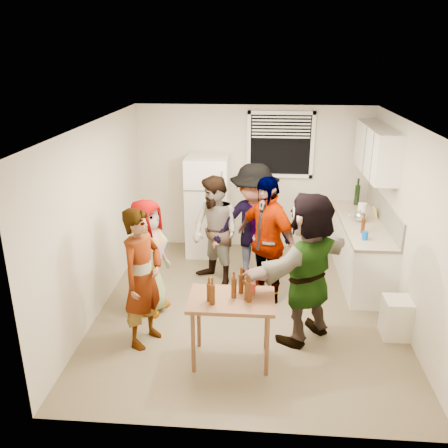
# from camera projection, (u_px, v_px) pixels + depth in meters

# --- Properties ---
(room) EXTENTS (4.00, 4.50, 2.50)m
(room) POSITION_uv_depth(u_px,v_px,m) (247.00, 308.00, 6.53)
(room) COLOR beige
(room) RESTS_ON ground
(window) EXTENTS (1.12, 0.10, 1.06)m
(window) POSITION_uv_depth(u_px,v_px,m) (280.00, 145.00, 7.93)
(window) COLOR white
(window) RESTS_ON room
(refrigerator) EXTENTS (0.70, 0.70, 1.70)m
(refrigerator) POSITION_uv_depth(u_px,v_px,m) (208.00, 206.00, 8.05)
(refrigerator) COLOR white
(refrigerator) RESTS_ON ground
(counter_lower) EXTENTS (0.60, 2.20, 0.86)m
(counter_lower) POSITION_uv_depth(u_px,v_px,m) (360.00, 250.00, 7.33)
(counter_lower) COLOR white
(counter_lower) RESTS_ON ground
(countertop) EXTENTS (0.64, 2.22, 0.04)m
(countertop) POSITION_uv_depth(u_px,v_px,m) (363.00, 223.00, 7.18)
(countertop) COLOR beige
(countertop) RESTS_ON counter_lower
(backsplash) EXTENTS (0.03, 2.20, 0.36)m
(backsplash) POSITION_uv_depth(u_px,v_px,m) (384.00, 211.00, 7.09)
(backsplash) COLOR #B7B3A7
(backsplash) RESTS_ON countertop
(upper_cabinets) EXTENTS (0.34, 1.60, 0.70)m
(upper_cabinets) POSITION_uv_depth(u_px,v_px,m) (377.00, 151.00, 6.99)
(upper_cabinets) COLOR white
(upper_cabinets) RESTS_ON room
(kettle) EXTENTS (0.27, 0.24, 0.20)m
(kettle) POSITION_uv_depth(u_px,v_px,m) (359.00, 221.00, 7.19)
(kettle) COLOR silver
(kettle) RESTS_ON countertop
(paper_towel) EXTENTS (0.13, 0.13, 0.28)m
(paper_towel) POSITION_uv_depth(u_px,v_px,m) (361.00, 220.00, 7.23)
(paper_towel) COLOR white
(paper_towel) RESTS_ON countertop
(wine_bottle) EXTENTS (0.08, 0.08, 0.33)m
(wine_bottle) POSITION_uv_depth(u_px,v_px,m) (356.00, 205.00, 7.97)
(wine_bottle) COLOR black
(wine_bottle) RESTS_ON countertop
(beer_bottle_counter) EXTENTS (0.05, 0.05, 0.21)m
(beer_bottle_counter) POSITION_uv_depth(u_px,v_px,m) (362.00, 233.00, 6.74)
(beer_bottle_counter) COLOR #47230C
(beer_bottle_counter) RESTS_ON countertop
(blue_cup) EXTENTS (0.09, 0.09, 0.11)m
(blue_cup) POSITION_uv_depth(u_px,v_px,m) (365.00, 240.00, 6.50)
(blue_cup) COLOR blue
(blue_cup) RESTS_ON countertop
(picture_frame) EXTENTS (0.02, 0.18, 0.15)m
(picture_frame) POSITION_uv_depth(u_px,v_px,m) (375.00, 212.00, 7.35)
(picture_frame) COLOR #F9E961
(picture_frame) RESTS_ON countertop
(trash_bin) EXTENTS (0.35, 0.35, 0.51)m
(trash_bin) POSITION_uv_depth(u_px,v_px,m) (397.00, 318.00, 5.82)
(trash_bin) COLOR silver
(trash_bin) RESTS_ON ground
(serving_table) EXTENTS (0.94, 0.63, 0.80)m
(serving_table) POSITION_uv_depth(u_px,v_px,m) (231.00, 360.00, 5.45)
(serving_table) COLOR brown
(serving_table) RESTS_ON ground
(beer_bottle_table) EXTENTS (0.05, 0.05, 0.21)m
(beer_bottle_table) POSITION_uv_depth(u_px,v_px,m) (209.00, 300.00, 5.13)
(beer_bottle_table) COLOR #47230C
(beer_bottle_table) RESTS_ON serving_table
(red_cup) EXTENTS (0.08, 0.08, 0.11)m
(red_cup) POSITION_uv_depth(u_px,v_px,m) (252.00, 293.00, 5.29)
(red_cup) COLOR red
(red_cup) RESTS_ON serving_table
(guest_grey) EXTENTS (1.74, 1.24, 0.50)m
(guest_grey) POSITION_uv_depth(u_px,v_px,m) (151.00, 309.00, 6.51)
(guest_grey) COLOR gray
(guest_grey) RESTS_ON ground
(guest_stripe) EXTENTS (1.81, 1.26, 0.41)m
(guest_stripe) POSITION_uv_depth(u_px,v_px,m) (147.00, 341.00, 5.80)
(guest_stripe) COLOR #141933
(guest_stripe) RESTS_ON ground
(guest_back_left) EXTENTS (1.73, 1.76, 0.63)m
(guest_back_left) POSITION_uv_depth(u_px,v_px,m) (216.00, 283.00, 7.24)
(guest_back_left) COLOR brown
(guest_back_left) RESTS_ON ground
(guest_back_right) EXTENTS (1.25, 1.90, 0.69)m
(guest_back_right) POSITION_uv_depth(u_px,v_px,m) (252.00, 284.00, 7.19)
(guest_back_right) COLOR #45454B
(guest_back_right) RESTS_ON ground
(guest_black) EXTENTS (2.03, 2.04, 0.44)m
(guest_black) POSITION_uv_depth(u_px,v_px,m) (264.00, 300.00, 6.75)
(guest_black) COLOR black
(guest_black) RESTS_ON ground
(guest_orange) EXTENTS (2.54, 2.54, 0.55)m
(guest_orange) POSITION_uv_depth(u_px,v_px,m) (303.00, 336.00, 5.89)
(guest_orange) COLOR #F49A4E
(guest_orange) RESTS_ON ground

